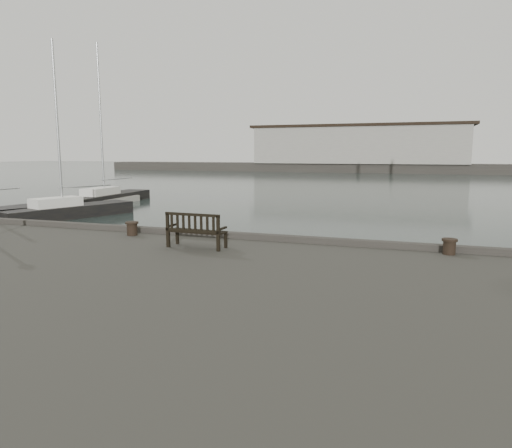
{
  "coord_description": "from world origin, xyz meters",
  "views": [
    {
      "loc": [
        4.29,
        -13.3,
        4.19
      ],
      "look_at": [
        -0.13,
        -0.5,
        2.1
      ],
      "focal_mm": 32.0,
      "sensor_mm": 36.0,
      "label": 1
    }
  ],
  "objects": [
    {
      "name": "yacht_b",
      "position": [
        -20.29,
        19.2,
        0.25
      ],
      "size": [
        2.89,
        10.45,
        13.61
      ],
      "rotation": [
        0.0,
        0.0,
        0.06
      ],
      "color": "black",
      "rests_on": "ground"
    },
    {
      "name": "bollard_right",
      "position": [
        5.27,
        -0.5,
        1.77
      ],
      "size": [
        0.46,
        0.46,
        0.42
      ],
      "primitive_type": "cylinder",
      "rotation": [
        0.0,
        0.0,
        0.18
      ],
      "color": "black",
      "rests_on": "quay"
    },
    {
      "name": "pontoon",
      "position": [
        -20.0,
        10.0,
        0.25
      ],
      "size": [
        2.0,
        24.0,
        0.5
      ],
      "primitive_type": "cube",
      "color": "#9B988F",
      "rests_on": "ground"
    },
    {
      "name": "yacht_c",
      "position": [
        -17.14,
        10.9,
        0.25
      ],
      "size": [
        4.74,
        8.9,
        11.83
      ],
      "rotation": [
        0.0,
        0.0,
        -0.32
      ],
      "color": "black",
      "rests_on": "ground"
    },
    {
      "name": "ground",
      "position": [
        0.0,
        0.0,
        0.0
      ],
      "size": [
        400.0,
        400.0,
        0.0
      ],
      "primitive_type": "plane",
      "color": "black",
      "rests_on": "ground"
    },
    {
      "name": "breakwater",
      "position": [
        -4.56,
        92.0,
        4.3
      ],
      "size": [
        140.0,
        9.5,
        12.2
      ],
      "color": "#383530",
      "rests_on": "ground"
    },
    {
      "name": "bench",
      "position": [
        -1.43,
        -1.89,
        1.87
      ],
      "size": [
        1.71,
        0.65,
        0.97
      ],
      "rotation": [
        0.0,
        0.0,
        -0.04
      ],
      "color": "black",
      "rests_on": "quay"
    },
    {
      "name": "bollard_left",
      "position": [
        -4.3,
        -0.79,
        1.78
      ],
      "size": [
        0.52,
        0.52,
        0.44
      ],
      "primitive_type": "cylinder",
      "rotation": [
        0.0,
        0.0,
        0.28
      ],
      "color": "black",
      "rests_on": "quay"
    }
  ]
}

